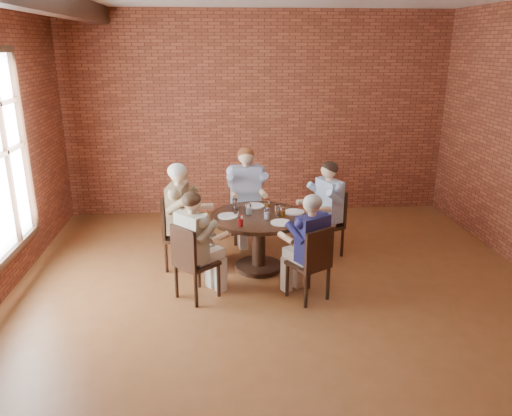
{
  "coord_description": "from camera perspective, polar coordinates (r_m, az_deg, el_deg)",
  "views": [
    {
      "loc": [
        -0.74,
        -5.0,
        2.83
      ],
      "look_at": [
        -0.24,
        1.0,
        0.86
      ],
      "focal_mm": 35.0,
      "sensor_mm": 36.0,
      "label": 1
    }
  ],
  "objects": [
    {
      "name": "chair_a",
      "position": [
        7.06,
        8.42,
        -1.29
      ],
      "size": [
        0.56,
        0.56,
        0.94
      ],
      "rotation": [
        0.0,
        0.0,
        -1.17
      ],
      "color": "black",
      "rests_on": "floor"
    },
    {
      "name": "plate_d",
      "position": [
        6.13,
        2.88,
        -1.68
      ],
      "size": [
        0.26,
        0.26,
        0.01
      ],
      "primitive_type": "cylinder",
      "color": "white",
      "rests_on": "dining_table"
    },
    {
      "name": "glass_c",
      "position": [
        6.64,
        -2.43,
        0.47
      ],
      "size": [
        0.07,
        0.07,
        0.14
      ],
      "primitive_type": "cylinder",
      "color": "white",
      "rests_on": "dining_table"
    },
    {
      "name": "diner_b",
      "position": [
        7.42,
        -1.09,
        1.48
      ],
      "size": [
        0.63,
        0.75,
        1.41
      ],
      "primitive_type": null,
      "rotation": [
        0.0,
        0.0,
        0.08
      ],
      "color": "#929CB9",
      "rests_on": "floor"
    },
    {
      "name": "glass_h",
      "position": [
        6.33,
        3.08,
        -0.45
      ],
      "size": [
        0.07,
        0.07,
        0.14
      ],
      "primitive_type": "cylinder",
      "color": "white",
      "rests_on": "dining_table"
    },
    {
      "name": "smartphone",
      "position": [
        6.15,
        3.5,
        -1.66
      ],
      "size": [
        0.13,
        0.17,
        0.01
      ],
      "primitive_type": "cube",
      "rotation": [
        0.0,
        0.0,
        -0.43
      ],
      "color": "black",
      "rests_on": "dining_table"
    },
    {
      "name": "floor",
      "position": [
        5.8,
        3.28,
        -11.15
      ],
      "size": [
        7.0,
        7.0,
        0.0
      ],
      "primitive_type": "plane",
      "color": "brown",
      "rests_on": "ground"
    },
    {
      "name": "glass_g",
      "position": [
        6.25,
        1.23,
        -0.65
      ],
      "size": [
        0.07,
        0.07,
        0.14
      ],
      "primitive_type": "cylinder",
      "color": "white",
      "rests_on": "dining_table"
    },
    {
      "name": "wall_front",
      "position": [
        2.02,
        18.51,
        -17.01
      ],
      "size": [
        7.0,
        0.0,
        7.0
      ],
      "primitive_type": "plane",
      "rotation": [
        -1.57,
        0.0,
        0.0
      ],
      "color": "brown",
      "rests_on": "ground"
    },
    {
      "name": "diner_d",
      "position": [
        5.76,
        -6.86,
        -4.32
      ],
      "size": [
        0.8,
        0.79,
        1.29
      ],
      "primitive_type": null,
      "rotation": [
        0.0,
        0.0,
        2.31
      ],
      "color": "#C2A498",
      "rests_on": "floor"
    },
    {
      "name": "diner_a",
      "position": [
        6.96,
        7.9,
        -0.17
      ],
      "size": [
        0.81,
        0.74,
        1.34
      ],
      "primitive_type": null,
      "rotation": [
        0.0,
        0.0,
        -1.17
      ],
      "color": "#406CA7",
      "rests_on": "floor"
    },
    {
      "name": "plate_c",
      "position": [
        6.37,
        -3.23,
        -0.91
      ],
      "size": [
        0.26,
        0.26,
        0.01
      ],
      "primitive_type": "cylinder",
      "color": "white",
      "rests_on": "dining_table"
    },
    {
      "name": "chair_b",
      "position": [
        7.56,
        -1.19,
        0.38
      ],
      "size": [
        0.5,
        0.5,
        0.98
      ],
      "rotation": [
        0.0,
        0.0,
        0.08
      ],
      "color": "black",
      "rests_on": "floor"
    },
    {
      "name": "glass_b",
      "position": [
        6.59,
        1.28,
        0.36
      ],
      "size": [
        0.07,
        0.07,
        0.14
      ],
      "primitive_type": "cylinder",
      "color": "white",
      "rests_on": "dining_table"
    },
    {
      "name": "plate_b",
      "position": [
        6.76,
        -0.13,
        0.26
      ],
      "size": [
        0.26,
        0.26,
        0.01
      ],
      "primitive_type": "cylinder",
      "color": "white",
      "rests_on": "dining_table"
    },
    {
      "name": "wall_back",
      "position": [
        8.61,
        0.25,
        10.57
      ],
      "size": [
        7.0,
        0.0,
        7.0
      ],
      "primitive_type": "plane",
      "rotation": [
        1.57,
        0.0,
        0.0
      ],
      "color": "brown",
      "rests_on": "ground"
    },
    {
      "name": "glass_a",
      "position": [
        6.4,
        2.48,
        -0.21
      ],
      "size": [
        0.07,
        0.07,
        0.14
      ],
      "primitive_type": "cylinder",
      "color": "white",
      "rests_on": "dining_table"
    },
    {
      "name": "glass_e",
      "position": [
        6.35,
        -2.28,
        -0.36
      ],
      "size": [
        0.07,
        0.07,
        0.14
      ],
      "primitive_type": "cylinder",
      "color": "white",
      "rests_on": "dining_table"
    },
    {
      "name": "chair_c",
      "position": [
        6.65,
        -9.06,
        -2.41
      ],
      "size": [
        0.53,
        0.53,
        0.98
      ],
      "rotation": [
        0.0,
        0.0,
        1.41
      ],
      "color": "black",
      "rests_on": "floor"
    },
    {
      "name": "dining_table",
      "position": [
        6.48,
        0.31,
        -2.69
      ],
      "size": [
        1.24,
        1.24,
        0.75
      ],
      "color": "black",
      "rests_on": "floor"
    },
    {
      "name": "diner_c",
      "position": [
        6.57,
        -8.32,
        -0.98
      ],
      "size": [
        0.79,
        0.68,
        1.41
      ],
      "primitive_type": null,
      "rotation": [
        0.0,
        0.0,
        1.41
      ],
      "color": "brown",
      "rests_on": "floor"
    },
    {
      "name": "plate_a",
      "position": [
        6.53,
        4.41,
        -0.46
      ],
      "size": [
        0.26,
        0.26,
        0.01
      ],
      "primitive_type": "cylinder",
      "color": "white",
      "rests_on": "dining_table"
    },
    {
      "name": "glass_d",
      "position": [
        6.42,
        -0.83,
        -0.13
      ],
      "size": [
        0.07,
        0.07,
        0.14
      ],
      "primitive_type": "cylinder",
      "color": "white",
      "rests_on": "dining_table"
    },
    {
      "name": "glass_f",
      "position": [
        6.01,
        -1.79,
        -1.45
      ],
      "size": [
        0.07,
        0.07,
        0.14
      ],
      "primitive_type": "cylinder",
      "color": "white",
      "rests_on": "dining_table"
    },
    {
      "name": "diner_e",
      "position": [
        5.73,
        6.04,
        -4.53
      ],
      "size": [
        0.73,
        0.77,
        1.27
      ],
      "primitive_type": null,
      "rotation": [
        0.0,
        0.0,
        3.67
      ],
      "color": "#1C1C4F",
      "rests_on": "floor"
    },
    {
      "name": "chair_d",
      "position": [
        5.77,
        -7.41,
        -5.9
      ],
      "size": [
        0.58,
        0.58,
        0.92
      ],
      "rotation": [
        0.0,
        0.0,
        2.31
      ],
      "color": "black",
      "rests_on": "floor"
    },
    {
      "name": "chair_e",
      "position": [
        5.73,
        6.5,
        -6.07
      ],
      "size": [
        0.54,
        0.54,
        0.9
      ],
      "rotation": [
        0.0,
        0.0,
        3.67
      ],
      "color": "black",
      "rests_on": "floor"
    }
  ]
}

